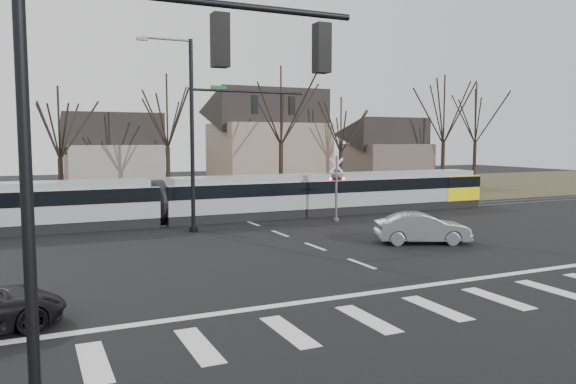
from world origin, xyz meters
name	(u,v)px	position (x,y,z in m)	size (l,w,h in m)	color
ground	(391,275)	(0.00, 0.00, 0.00)	(140.00, 140.00, 0.00)	black
grass_verge	(179,196)	(0.00, 32.00, 0.01)	(140.00, 28.00, 0.01)	#38331E
crosswalk	(468,303)	(0.00, -4.00, 0.01)	(27.00, 2.60, 0.01)	silver
stop_line	(422,286)	(0.00, -1.80, 0.01)	(28.00, 0.35, 0.01)	silver
lane_dashes	(241,219)	(0.00, 16.00, 0.01)	(0.18, 30.00, 0.01)	silver
rail_pair	(242,219)	(0.00, 15.80, 0.03)	(90.00, 1.52, 0.06)	#59595E
tram	(249,195)	(0.55, 16.00, 1.47)	(35.56, 2.64, 2.70)	gray
sedan	(422,228)	(5.05, 4.60, 0.73)	(4.69, 3.18, 1.46)	slate
signal_pole_near_left	(118,99)	(-10.41, -6.00, 5.70)	(9.28, 0.44, 10.20)	black
signal_pole_far	(221,126)	(-2.41, 12.50, 5.70)	(9.28, 0.44, 10.20)	black
rail_crossing_signal	(336,190)	(5.00, 12.79, 1.89)	(1.08, 0.36, 4.00)	#59595B
tree_row	(221,139)	(2.00, 26.00, 5.00)	(59.20, 7.20, 10.00)	black
house_b	(113,151)	(-5.00, 36.00, 3.97)	(8.64, 7.56, 7.65)	gray
house_c	(268,137)	(9.00, 33.00, 5.23)	(10.80, 8.64, 10.10)	gray
house_d	(386,149)	(24.00, 35.00, 3.97)	(8.64, 7.56, 7.65)	brown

